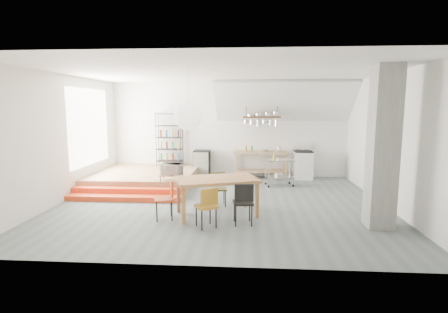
# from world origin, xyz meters

# --- Properties ---
(floor) EXTENTS (8.00, 8.00, 0.00)m
(floor) POSITION_xyz_m (0.00, 0.00, 0.00)
(floor) COLOR #576264
(floor) RESTS_ON ground
(wall_back) EXTENTS (8.00, 0.04, 3.20)m
(wall_back) POSITION_xyz_m (0.00, 3.50, 1.60)
(wall_back) COLOR silver
(wall_back) RESTS_ON ground
(wall_left) EXTENTS (0.04, 7.00, 3.20)m
(wall_left) POSITION_xyz_m (-4.00, 0.00, 1.60)
(wall_left) COLOR silver
(wall_left) RESTS_ON ground
(wall_right) EXTENTS (0.04, 7.00, 3.20)m
(wall_right) POSITION_xyz_m (4.00, 0.00, 1.60)
(wall_right) COLOR silver
(wall_right) RESTS_ON ground
(ceiling) EXTENTS (8.00, 7.00, 0.02)m
(ceiling) POSITION_xyz_m (0.00, 0.00, 3.20)
(ceiling) COLOR white
(ceiling) RESTS_ON wall_back
(slope_ceiling) EXTENTS (4.40, 1.44, 1.32)m
(slope_ceiling) POSITION_xyz_m (1.80, 2.90, 2.55)
(slope_ceiling) COLOR white
(slope_ceiling) RESTS_ON wall_back
(window_pane) EXTENTS (0.02, 2.50, 2.20)m
(window_pane) POSITION_xyz_m (-3.98, 1.50, 1.80)
(window_pane) COLOR white
(window_pane) RESTS_ON wall_left
(platform) EXTENTS (3.00, 3.00, 0.40)m
(platform) POSITION_xyz_m (-2.50, 2.00, 0.20)
(platform) COLOR #916E48
(platform) RESTS_ON ground
(step_lower) EXTENTS (3.00, 0.35, 0.13)m
(step_lower) POSITION_xyz_m (-2.50, 0.05, 0.07)
(step_lower) COLOR #EB421B
(step_lower) RESTS_ON ground
(step_upper) EXTENTS (3.00, 0.35, 0.27)m
(step_upper) POSITION_xyz_m (-2.50, 0.40, 0.13)
(step_upper) COLOR #EB421B
(step_upper) RESTS_ON ground
(concrete_column) EXTENTS (0.50, 0.50, 3.20)m
(concrete_column) POSITION_xyz_m (3.30, -1.50, 1.60)
(concrete_column) COLOR slate
(concrete_column) RESTS_ON ground
(kitchen_counter) EXTENTS (1.80, 0.60, 0.91)m
(kitchen_counter) POSITION_xyz_m (1.10, 3.15, 0.63)
(kitchen_counter) COLOR #916E48
(kitchen_counter) RESTS_ON ground
(stove) EXTENTS (0.60, 0.60, 1.18)m
(stove) POSITION_xyz_m (2.50, 3.16, 0.48)
(stove) COLOR white
(stove) RESTS_ON ground
(pot_rack) EXTENTS (1.20, 0.50, 1.43)m
(pot_rack) POSITION_xyz_m (1.13, 2.92, 1.98)
(pot_rack) COLOR #3C2418
(pot_rack) RESTS_ON ceiling
(wire_shelving) EXTENTS (0.88, 0.38, 1.80)m
(wire_shelving) POSITION_xyz_m (-2.00, 3.20, 1.33)
(wire_shelving) COLOR black
(wire_shelving) RESTS_ON platform
(microwave_shelf) EXTENTS (0.60, 0.40, 0.16)m
(microwave_shelf) POSITION_xyz_m (-1.40, 0.75, 0.55)
(microwave_shelf) COLOR #916E48
(microwave_shelf) RESTS_ON platform
(paper_lantern) EXTENTS (0.60, 0.60, 0.60)m
(paper_lantern) POSITION_xyz_m (-0.58, -1.17, 2.20)
(paper_lantern) COLOR white
(paper_lantern) RESTS_ON ceiling
(dining_table) EXTENTS (1.98, 1.50, 0.84)m
(dining_table) POSITION_xyz_m (-0.01, -0.98, 0.75)
(dining_table) COLOR #986137
(dining_table) RESTS_ON ground
(chair_mustard) EXTENTS (0.51, 0.51, 0.83)m
(chair_mustard) POSITION_xyz_m (-0.12, -1.84, 0.49)
(chair_mustard) COLOR #9D6C1A
(chair_mustard) RESTS_ON ground
(chair_black) EXTENTS (0.45, 0.45, 0.88)m
(chair_black) POSITION_xyz_m (0.59, -1.61, 0.52)
(chair_black) COLOR black
(chair_black) RESTS_ON ground
(chair_olive) EXTENTS (0.43, 0.43, 0.80)m
(chair_olive) POSITION_xyz_m (-0.04, -0.17, 0.48)
(chair_olive) COLOR #515628
(chair_olive) RESTS_ON ground
(chair_red) EXTENTS (0.48, 0.48, 0.85)m
(chair_red) POSITION_xyz_m (-1.04, -1.33, 0.51)
(chair_red) COLOR #AB3E18
(chair_red) RESTS_ON ground
(rolling_cart) EXTENTS (0.89, 0.60, 0.81)m
(rolling_cart) POSITION_xyz_m (1.63, 2.03, 0.53)
(rolling_cart) COLOR silver
(rolling_cart) RESTS_ON ground
(mini_fridge) EXTENTS (0.54, 0.54, 0.92)m
(mini_fridge) POSITION_xyz_m (-0.90, 3.20, 0.46)
(mini_fridge) COLOR black
(mini_fridge) RESTS_ON ground
(microwave) EXTENTS (0.59, 0.45, 0.30)m
(microwave) POSITION_xyz_m (-1.40, 0.75, 0.71)
(microwave) COLOR beige
(microwave) RESTS_ON microwave_shelf
(bowl) EXTENTS (0.29, 0.29, 0.06)m
(bowl) POSITION_xyz_m (1.26, 3.10, 0.94)
(bowl) COLOR silver
(bowl) RESTS_ON kitchen_counter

